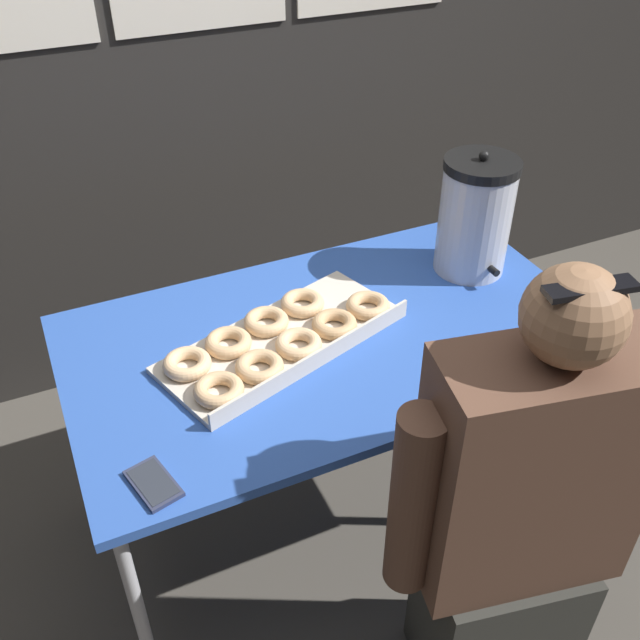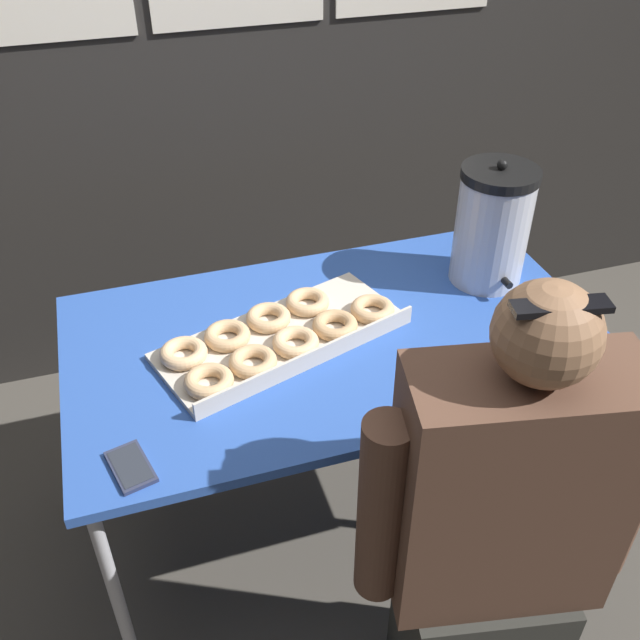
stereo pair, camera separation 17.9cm
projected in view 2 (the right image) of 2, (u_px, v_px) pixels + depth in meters
name	position (u px, v px, depth m)	size (l,w,h in m)	color
ground_plane	(332.00, 513.00, 2.35)	(12.00, 12.00, 0.00)	#4C473F
back_wall	(235.00, 2.00, 2.34)	(6.00, 0.11, 2.70)	#282623
folding_table	(335.00, 348.00, 1.93)	(1.41, 0.81, 0.75)	#2D56B2
donut_box	(278.00, 337.00, 1.86)	(0.71, 0.47, 0.05)	beige
coffee_urn	(492.00, 226.00, 2.02)	(0.22, 0.24, 0.38)	silver
cell_phone	(131.00, 467.00, 1.53)	(0.11, 0.15, 0.01)	#2D334C
person_seated	(496.00, 541.00, 1.56)	(0.62, 0.32, 1.27)	#33332D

